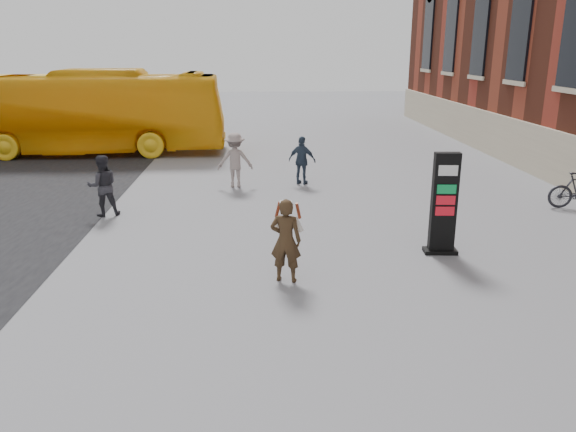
{
  "coord_description": "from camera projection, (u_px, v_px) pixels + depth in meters",
  "views": [
    {
      "loc": [
        -0.7,
        -10.11,
        4.51
      ],
      "look_at": [
        -0.06,
        1.31,
        1.05
      ],
      "focal_mm": 35.0,
      "sensor_mm": 36.0,
      "label": 1
    }
  ],
  "objects": [
    {
      "name": "pedestrian_b",
      "position": [
        235.0,
        160.0,
        18.6
      ],
      "size": [
        1.21,
        0.75,
        1.81
      ],
      "primitive_type": "imported",
      "rotation": [
        0.0,
        0.0,
        3.21
      ],
      "color": "gray",
      "rests_on": "ground"
    },
    {
      "name": "pedestrian_c",
      "position": [
        302.0,
        161.0,
        19.0
      ],
      "size": [
        1.04,
        0.76,
        1.63
      ],
      "primitive_type": "imported",
      "rotation": [
        0.0,
        0.0,
        2.72
      ],
      "color": "#314053",
      "rests_on": "ground"
    },
    {
      "name": "info_pylon",
      "position": [
        444.0,
        204.0,
        12.48
      ],
      "size": [
        0.77,
        0.42,
        2.32
      ],
      "rotation": [
        0.0,
        0.0,
        -0.07
      ],
      "color": "black",
      "rests_on": "ground"
    },
    {
      "name": "woman",
      "position": [
        286.0,
        239.0,
        11.05
      ],
      "size": [
        0.74,
        0.7,
        1.7
      ],
      "rotation": [
        0.0,
        0.0,
        2.9
      ],
      "color": "#412D19",
      "rests_on": "ground"
    },
    {
      "name": "pedestrian_a",
      "position": [
        103.0,
        186.0,
        15.43
      ],
      "size": [
        0.99,
        0.88,
        1.7
      ],
      "primitive_type": "imported",
      "rotation": [
        0.0,
        0.0,
        3.48
      ],
      "color": "#2F2E34",
      "rests_on": "ground"
    },
    {
      "name": "ground",
      "position": [
        295.0,
        287.0,
        11.0
      ],
      "size": [
        100.0,
        100.0,
        0.0
      ],
      "primitive_type": "plane",
      "color": "#9E9EA3"
    },
    {
      "name": "bus",
      "position": [
        73.0,
        112.0,
        24.18
      ],
      "size": [
        13.0,
        3.35,
        3.6
      ],
      "primitive_type": "imported",
      "rotation": [
        0.0,
        0.0,
        1.6
      ],
      "color": "yellow",
      "rests_on": "road"
    }
  ]
}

